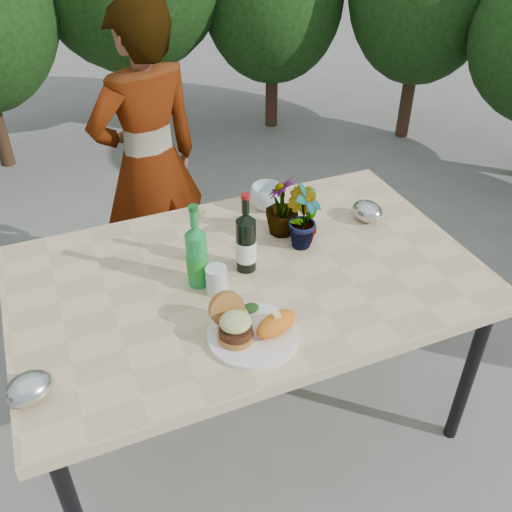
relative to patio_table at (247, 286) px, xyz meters
name	(u,v)px	position (x,y,z in m)	size (l,w,h in m)	color
ground	(249,411)	(0.00, 0.00, -0.69)	(80.00, 80.00, 0.00)	slate
patio_table	(247,286)	(0.00, 0.00, 0.00)	(1.60, 1.00, 0.75)	beige
shrub_hedge	(215,29)	(0.43, 1.51, 0.46)	(6.87, 5.23, 2.23)	#382316
dinner_plate	(253,335)	(-0.10, -0.30, 0.06)	(0.28, 0.28, 0.01)	white
burger_stack	(233,323)	(-0.16, -0.28, 0.12)	(0.11, 0.16, 0.11)	#B7722D
sweet_potato	(276,324)	(-0.03, -0.32, 0.10)	(0.15, 0.08, 0.06)	orange
grilled_veg	(247,310)	(-0.08, -0.20, 0.09)	(0.08, 0.05, 0.03)	olive
wine_bottle	(246,243)	(0.01, 0.03, 0.17)	(0.07, 0.07, 0.30)	black
sparkling_water	(197,257)	(-0.17, 0.01, 0.17)	(0.07, 0.07, 0.31)	#198B3A
plastic_cup	(216,280)	(-0.13, -0.05, 0.10)	(0.07, 0.07, 0.10)	silver
seedling_left	(307,215)	(0.27, 0.09, 0.18)	(0.13, 0.09, 0.24)	#2B6021
seedling_mid	(300,218)	(0.25, 0.09, 0.17)	(0.13, 0.10, 0.23)	#2B571D
seedling_right	(282,206)	(0.22, 0.19, 0.17)	(0.13, 0.13, 0.23)	#235D20
blue_bowl	(266,197)	(0.23, 0.37, 0.11)	(0.13, 0.13, 0.10)	silver
foil_packet_left	(30,388)	(-0.74, -0.28, 0.10)	(0.13, 0.11, 0.08)	#BABEC2
foil_packet_right	(367,211)	(0.57, 0.14, 0.10)	(0.13, 0.11, 0.08)	#B5B8BC
person	(150,165)	(-0.11, 0.93, 0.06)	(0.55, 0.36, 1.50)	#936A49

